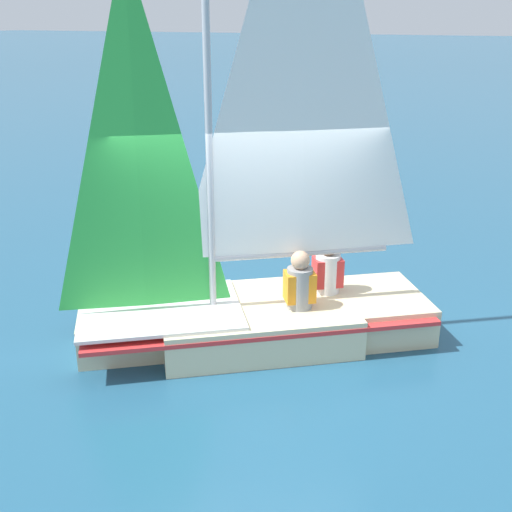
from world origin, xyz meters
The scene contains 4 objects.
ground_plane centered at (0.00, 0.00, 0.00)m, with size 260.00×260.00×0.00m, color #235675.
sailboat_main centered at (0.02, -0.02, 0.86)m, with size 3.56×4.13×5.97m.
sailor_helm centered at (0.12, -0.50, 0.62)m, with size 0.42×0.43×1.16m.
sailor_crew centered at (0.69, -0.65, 0.63)m, with size 0.42×0.43×1.16m.
Camera 1 is at (-6.27, -2.93, 3.67)m, focal length 45.00 mm.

